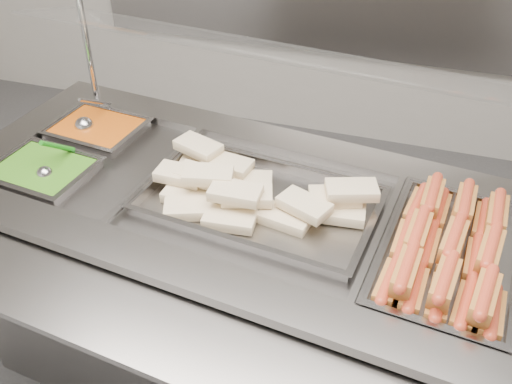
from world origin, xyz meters
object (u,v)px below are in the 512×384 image
(pan_hotdogs, at_px, (448,263))
(pan_wraps, at_px, (259,206))
(ladle, at_px, (85,125))
(serving_spoon, at_px, (47,169))
(sneeze_guard, at_px, (271,54))
(steam_counter, at_px, (243,296))

(pan_hotdogs, height_order, pan_wraps, same)
(ladle, distance_m, serving_spoon, 0.30)
(sneeze_guard, bearing_deg, pan_wraps, -81.42)
(pan_hotdogs, relative_size, serving_spoon, 3.33)
(ladle, relative_size, serving_spoon, 1.11)
(pan_wraps, distance_m, serving_spoon, 0.73)
(pan_hotdogs, bearing_deg, sneeze_guard, 153.95)
(pan_hotdogs, distance_m, pan_wraps, 0.60)
(steam_counter, bearing_deg, ladle, 162.44)
(sneeze_guard, height_order, serving_spoon, sneeze_guard)
(serving_spoon, bearing_deg, sneeze_guard, 24.16)
(steam_counter, distance_m, pan_hotdogs, 0.79)
(sneeze_guard, height_order, pan_hotdogs, sneeze_guard)
(pan_hotdogs, height_order, ladle, ladle)
(ladle, height_order, serving_spoon, same)
(pan_wraps, height_order, ladle, ladle)
(sneeze_guard, xyz_separation_m, pan_wraps, (0.04, -0.24, -0.41))
(steam_counter, relative_size, ladle, 10.07)
(steam_counter, relative_size, serving_spoon, 11.17)
(steam_counter, relative_size, pan_hotdogs, 3.35)
(pan_wraps, relative_size, ladle, 3.70)
(steam_counter, relative_size, pan_wraps, 2.72)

